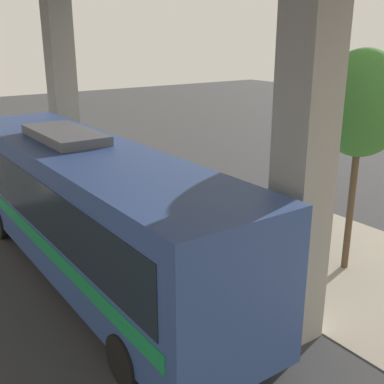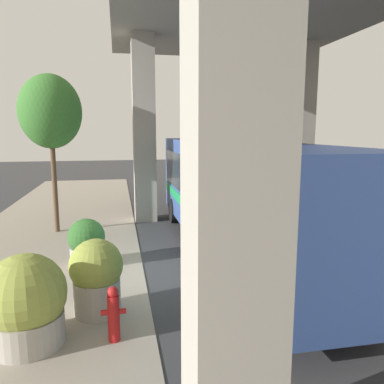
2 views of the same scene
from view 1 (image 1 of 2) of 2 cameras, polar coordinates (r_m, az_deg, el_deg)
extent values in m
plane|color=#38383A|center=(15.39, -3.87, -5.04)|extent=(80.00, 80.00, 0.00)
cube|color=gray|center=(17.02, 4.76, -2.70)|extent=(6.00, 40.00, 0.02)
cube|color=#9E998E|center=(19.62, -15.05, 10.90)|extent=(0.90, 0.90, 7.56)
cube|color=#9E998E|center=(9.35, 13.10, 3.62)|extent=(0.90, 0.90, 7.56)
cube|color=#334C8C|center=(12.43, -12.25, -1.56)|extent=(2.66, 12.09, 2.99)
cube|color=#19232D|center=(12.32, -12.36, 0.01)|extent=(2.70, 11.12, 1.32)
cube|color=#198C4C|center=(12.64, -12.07, -4.11)|extent=(2.70, 11.48, 0.36)
cube|color=slate|center=(13.10, -14.86, 6.59)|extent=(1.33, 3.02, 0.24)
cylinder|color=black|center=(10.36, 4.75, -14.31)|extent=(0.28, 1.00, 1.00)
cylinder|color=black|center=(9.22, -7.95, -19.06)|extent=(0.28, 1.00, 1.00)
cylinder|color=black|center=(16.79, -13.42, -1.67)|extent=(0.28, 1.00, 1.00)
cylinder|color=black|center=(16.11, -21.64, -3.34)|extent=(0.28, 1.00, 1.00)
cylinder|color=#B21919|center=(18.16, -7.11, 0.00)|extent=(0.22, 0.22, 0.88)
sphere|color=#B21919|center=(18.01, -7.17, 1.52)|extent=(0.20, 0.20, 0.20)
cylinder|color=#B21919|center=(18.19, -6.68, 0.48)|extent=(0.13, 0.10, 0.10)
cylinder|color=#B21919|center=(18.05, -7.57, 0.30)|extent=(0.13, 0.10, 0.10)
cylinder|color=#9E998E|center=(15.38, 2.79, -3.90)|extent=(0.93, 0.93, 0.56)
sphere|color=#2D6028|center=(15.18, 2.82, -1.94)|extent=(1.02, 1.02, 1.02)
sphere|color=#993F8C|center=(15.23, 2.25, -2.46)|extent=(0.33, 0.33, 0.33)
cylinder|color=#9E998E|center=(18.77, -2.84, 0.26)|extent=(1.25, 1.25, 0.58)
sphere|color=olive|center=(18.58, -2.87, 2.25)|extent=(1.41, 1.41, 1.41)
sphere|color=#993F8C|center=(18.66, -3.48, 1.63)|extent=(0.44, 0.44, 0.44)
cylinder|color=#9E998E|center=(17.40, -4.32, -0.95)|extent=(0.95, 0.95, 0.75)
sphere|color=olive|center=(17.19, -4.37, 1.18)|extent=(1.10, 1.10, 1.10)
sphere|color=#BF334C|center=(17.26, -4.86, 0.66)|extent=(0.33, 0.33, 0.33)
cylinder|color=brown|center=(13.22, 18.34, -1.13)|extent=(0.18, 0.18, 3.79)
ellipsoid|color=#38722D|center=(12.65, 19.50, 9.87)|extent=(2.20, 2.20, 2.64)
camera|label=2|loc=(23.17, -15.57, 11.84)|focal=35.00mm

